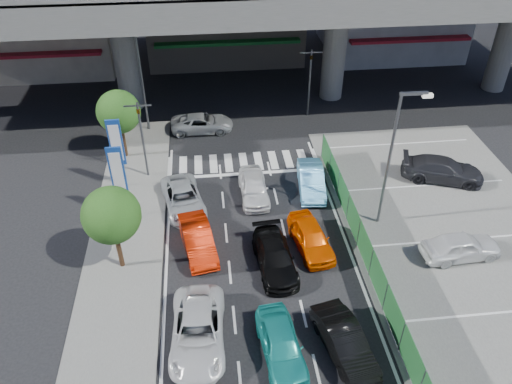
{
  "coord_description": "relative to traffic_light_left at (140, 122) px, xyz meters",
  "views": [
    {
      "loc": [
        -2.24,
        -14.73,
        18.3
      ],
      "look_at": [
        0.11,
        6.46,
        2.34
      ],
      "focal_mm": 35.0,
      "sensor_mm": 36.0,
      "label": 1
    }
  ],
  "objects": [
    {
      "name": "taxi_orange_right",
      "position": [
        8.99,
        -7.62,
        -3.25
      ],
      "size": [
        2.24,
        4.25,
        1.38
      ],
      "primitive_type": "imported",
      "rotation": [
        0.0,
        0.0,
        0.15
      ],
      "color": "#EB5100",
      "rests_on": "ground"
    },
    {
      "name": "signboard_near",
      "position": [
        -1.0,
        -4.01,
        -0.87
      ],
      "size": [
        0.8,
        0.14,
        4.7
      ],
      "color": "#595B60",
      "rests_on": "ground"
    },
    {
      "name": "parked_sedan_dgrey",
      "position": [
        18.39,
        -2.43,
        -3.15
      ],
      "size": [
        5.39,
        3.54,
        1.45
      ],
      "primitive_type": "imported",
      "rotation": [
        0.0,
        0.0,
        1.24
      ],
      "color": "#28282D",
      "rests_on": "parking_lot"
    },
    {
      "name": "sidewalk_left",
      "position": [
        -0.8,
        -8.0,
        -3.88
      ],
      "size": [
        4.0,
        30.0,
        0.12
      ],
      "primitive_type": "cube",
      "color": "#5C5C5A",
      "rests_on": "ground"
    },
    {
      "name": "hatch_black_mid_right",
      "position": [
        9.11,
        -14.19,
        -3.26
      ],
      "size": [
        2.31,
        4.32,
        1.35
      ],
      "primitive_type": "imported",
      "rotation": [
        0.0,
        0.0,
        0.23
      ],
      "color": "black",
      "rests_on": "ground"
    },
    {
      "name": "sedan_white_mid_left",
      "position": [
        2.97,
        -13.0,
        -3.25
      ],
      "size": [
        2.51,
        5.07,
        1.38
      ],
      "primitive_type": "imported",
      "rotation": [
        0.0,
        0.0,
        -0.05
      ],
      "color": "silver",
      "rests_on": "ground"
    },
    {
      "name": "tree_near",
      "position": [
        -0.8,
        -8.0,
        -0.55
      ],
      "size": [
        2.8,
        2.8,
        4.8
      ],
      "color": "#382314",
      "rests_on": "ground"
    },
    {
      "name": "street_lamp_left",
      "position": [
        -0.13,
        6.0,
        0.83
      ],
      "size": [
        1.65,
        0.22,
        8.0
      ],
      "color": "#595B60",
      "rests_on": "ground"
    },
    {
      "name": "traffic_cone",
      "position": [
        12.01,
        -7.92,
        -3.56
      ],
      "size": [
        0.36,
        0.36,
        0.64
      ],
      "primitive_type": "cone",
      "rotation": [
        0.0,
        0.0,
        -0.1
      ],
      "color": "#F9520D",
      "rests_on": "parking_lot"
    },
    {
      "name": "wagon_silver_front_left",
      "position": [
        2.29,
        -3.44,
        -3.3
      ],
      "size": [
        2.96,
        4.91,
        1.28
      ],
      "primitive_type": "imported",
      "rotation": [
        0.0,
        0.0,
        0.19
      ],
      "color": "#B1B5B9",
      "rests_on": "ground"
    },
    {
      "name": "signboard_far",
      "position": [
        -1.4,
        -1.01,
        -0.87
      ],
      "size": [
        0.8,
        0.14,
        4.7
      ],
      "color": "#595B60",
      "rests_on": "ground"
    },
    {
      "name": "parked_sedan_white",
      "position": [
        16.5,
        -9.21,
        -3.18
      ],
      "size": [
        4.16,
        1.9,
        1.38
      ],
      "primitive_type": "imported",
      "rotation": [
        0.0,
        0.0,
        1.64
      ],
      "color": "white",
      "rests_on": "parking_lot"
    },
    {
      "name": "crossing_wagon_silver",
      "position": [
        3.59,
        5.48,
        -3.31
      ],
      "size": [
        4.53,
        2.15,
        1.25
      ],
      "primitive_type": "imported",
      "rotation": [
        0.0,
        0.0,
        1.55
      ],
      "color": "#9A9DA0",
      "rests_on": "ground"
    },
    {
      "name": "taxi_orange_left",
      "position": [
        3.06,
        -7.12,
        -3.25
      ],
      "size": [
        2.19,
        4.38,
        1.38
      ],
      "primitive_type": "imported",
      "rotation": [
        0.0,
        0.0,
        0.18
      ],
      "color": "red",
      "rests_on": "ground"
    },
    {
      "name": "fence_run",
      "position": [
        11.5,
        -11.0,
        -3.04
      ],
      "size": [
        0.16,
        22.0,
        1.8
      ],
      "primitive_type": null,
      "color": "#1E5928",
      "rests_on": "ground"
    },
    {
      "name": "kei_truck_front_right",
      "position": [
        10.04,
        -2.51,
        -3.25
      ],
      "size": [
        1.87,
        4.31,
        1.38
      ],
      "primitive_type": "imported",
      "rotation": [
        0.0,
        0.0,
        -0.1
      ],
      "color": "#58ACE1",
      "rests_on": "ground"
    },
    {
      "name": "taxi_teal_mid",
      "position": [
        6.43,
        -14.03,
        -3.25
      ],
      "size": [
        2.03,
        4.19,
        1.38
      ],
      "primitive_type": "imported",
      "rotation": [
        0.0,
        0.0,
        0.1
      ],
      "color": "teal",
      "rests_on": "ground"
    },
    {
      "name": "street_lamp_right",
      "position": [
        13.37,
        -6.0,
        0.83
      ],
      "size": [
        1.65,
        0.22,
        8.0
      ],
      "color": "#595B60",
      "rests_on": "ground"
    },
    {
      "name": "sedan_black_mid",
      "position": [
        6.9,
        -8.83,
        -3.29
      ],
      "size": [
        2.15,
        4.55,
        1.28
      ],
      "primitive_type": "imported",
      "rotation": [
        0.0,
        0.0,
        0.08
      ],
      "color": "black",
      "rests_on": "ground"
    },
    {
      "name": "parking_lot",
      "position": [
        17.2,
        -10.0,
        -3.91
      ],
      "size": [
        12.0,
        28.0,
        0.06
      ],
      "primitive_type": "cube",
      "color": "#5C5C5A",
      "rests_on": "ground"
    },
    {
      "name": "traffic_light_right",
      "position": [
        11.7,
        7.0,
        0.0
      ],
      "size": [
        1.6,
        1.24,
        5.2
      ],
      "color": "#595B60",
      "rests_on": "ground"
    },
    {
      "name": "sedan_white_front_mid",
      "position": [
        6.48,
        -2.83,
        -3.25
      ],
      "size": [
        1.69,
        4.06,
        1.37
      ],
      "primitive_type": "imported",
      "rotation": [
        0.0,
        0.0,
        0.02
      ],
      "color": "white",
      "rests_on": "ground"
    },
    {
      "name": "ground",
      "position": [
        6.2,
        -12.0,
        -3.94
      ],
      "size": [
        120.0,
        120.0,
        0.0
      ],
      "primitive_type": "plane",
      "color": "black",
      "rests_on": "ground"
    },
    {
      "name": "tree_far",
      "position": [
        -1.6,
        2.5,
        -0.55
      ],
      "size": [
        2.8,
        2.8,
        4.8
      ],
      "color": "#382314",
      "rests_on": "ground"
    },
    {
      "name": "traffic_light_left",
      "position": [
        0.0,
        0.0,
        0.0
      ],
      "size": [
        1.6,
        1.24,
        5.2
      ],
      "color": "#595B60",
      "rests_on": "ground"
    }
  ]
}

